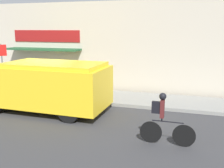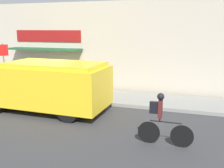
# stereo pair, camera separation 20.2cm
# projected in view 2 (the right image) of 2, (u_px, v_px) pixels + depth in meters

# --- Properties ---
(ground_plane) EXTENTS (70.00, 70.00, 0.00)m
(ground_plane) POSITION_uv_depth(u_px,v_px,m) (50.00, 100.00, 13.11)
(ground_plane) COLOR #38383A
(sidewalk) EXTENTS (28.00, 2.45, 0.15)m
(sidewalk) POSITION_uv_depth(u_px,v_px,m) (62.00, 93.00, 14.23)
(sidewalk) COLOR gray
(sidewalk) RESTS_ON ground_plane
(storefront) EXTENTS (17.00, 1.12, 4.98)m
(storefront) POSITION_uv_depth(u_px,v_px,m) (72.00, 47.00, 15.18)
(storefront) COLOR beige
(storefront) RESTS_ON ground_plane
(school_bus) EXTENTS (5.71, 2.89, 2.13)m
(school_bus) POSITION_uv_depth(u_px,v_px,m) (48.00, 85.00, 11.27)
(school_bus) COLOR yellow
(school_bus) RESTS_ON ground_plane
(cyclist) EXTENTS (1.71, 0.22, 1.64)m
(cyclist) POSITION_uv_depth(u_px,v_px,m) (162.00, 120.00, 7.99)
(cyclist) COLOR black
(cyclist) RESTS_ON ground_plane
(stop_sign_post) EXTENTS (0.45, 0.45, 2.58)m
(stop_sign_post) POSITION_uv_depth(u_px,v_px,m) (3.00, 60.00, 14.17)
(stop_sign_post) COLOR slate
(stop_sign_post) RESTS_ON sidewalk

